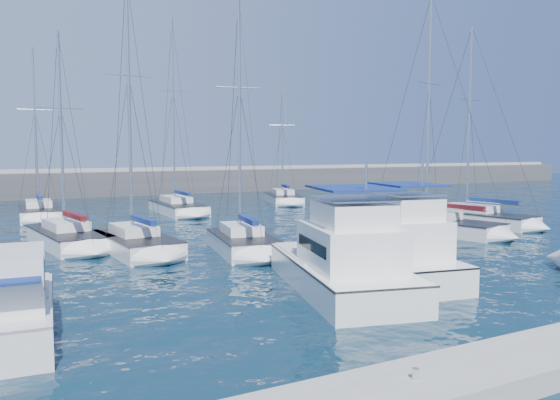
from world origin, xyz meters
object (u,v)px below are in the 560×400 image
sailboat_mid_a (68,238)px  sailboat_back_b (178,207)px  motor_yacht_port_outer (8,310)px  sailboat_back_c (284,199)px  motor_yacht_port_inner (344,264)px  sailboat_mid_d (436,225)px  sailboat_back_a (39,212)px  sailboat_mid_b (136,243)px  motor_yacht_stbd_inner (397,254)px  sailboat_mid_c (243,242)px  sailboat_mid_e (476,218)px

sailboat_mid_a → sailboat_back_b: (10.94, 13.74, 0.04)m
motor_yacht_port_outer → sailboat_back_c: bearing=55.9°
motor_yacht_port_inner → sailboat_mid_d: sailboat_mid_d is taller
sailboat_back_a → sailboat_mid_b: bearing=-77.6°
motor_yacht_stbd_inner → sailboat_mid_c: sailboat_mid_c is taller
sailboat_back_b → sailboat_back_c: size_ratio=1.33×
motor_yacht_port_outer → motor_yacht_port_inner: 12.01m
motor_yacht_stbd_inner → sailboat_mid_d: 14.90m
sailboat_mid_b → sailboat_back_c: (20.71, 21.26, -0.03)m
motor_yacht_port_inner → sailboat_back_a: bearing=120.1°
motor_yacht_port_outer → sailboat_mid_a: 16.83m
motor_yacht_port_outer → sailboat_mid_c: 15.62m
sailboat_mid_a → sailboat_mid_c: size_ratio=0.89×
motor_yacht_stbd_inner → sailboat_mid_a: size_ratio=0.65×
sailboat_back_a → sailboat_back_b: size_ratio=0.81×
motor_yacht_stbd_inner → sailboat_back_a: bearing=122.4°
sailboat_mid_e → sailboat_back_c: bearing=92.3°
sailboat_mid_b → sailboat_mid_d: bearing=-11.5°
sailboat_mid_b → sailboat_mid_e: bearing=-6.3°
sailboat_mid_e → sailboat_back_a: 35.35m
motor_yacht_port_outer → sailboat_back_b: size_ratio=0.38×
sailboat_mid_c → sailboat_mid_d: size_ratio=0.89×
sailboat_mid_a → sailboat_back_b: 17.56m
sailboat_mid_a → sailboat_mid_c: (8.45, -6.49, 0.04)m
motor_yacht_port_inner → sailboat_back_b: bearing=99.5°
sailboat_mid_b → sailboat_mid_e: size_ratio=1.03×
sailboat_mid_c → motor_yacht_port_outer: bearing=-130.6°
motor_yacht_port_outer → sailboat_mid_b: sailboat_mid_b is taller
motor_yacht_stbd_inner → sailboat_back_c: 35.20m
motor_yacht_port_outer → sailboat_mid_b: size_ratio=0.43×
sailboat_mid_b → sailboat_mid_d: 20.22m
motor_yacht_port_outer → sailboat_mid_d: 28.67m
motor_yacht_port_inner → motor_yacht_stbd_inner: same height
sailboat_mid_c → sailboat_back_b: 20.38m
motor_yacht_stbd_inner → sailboat_mid_b: (-8.63, 11.79, -0.59)m
sailboat_mid_d → sailboat_back_a: sailboat_mid_d is taller
motor_yacht_stbd_inner → sailboat_back_c: size_ratio=0.63×
motor_yacht_port_outer → sailboat_mid_c: sailboat_mid_c is taller
motor_yacht_stbd_inner → sailboat_mid_e: bearing=43.9°
sailboat_back_a → sailboat_mid_d: bearing=-40.4°
sailboat_mid_a → sailboat_mid_b: (3.10, -3.91, 0.04)m
sailboat_mid_d → motor_yacht_stbd_inner: bearing=-154.2°
sailboat_mid_a → sailboat_mid_b: bearing=-60.3°
sailboat_mid_e → sailboat_back_c: size_ratio=1.14×
sailboat_mid_c → sailboat_back_a: 23.44m
sailboat_mid_a → motor_yacht_port_outer: bearing=-111.0°
motor_yacht_stbd_inner → sailboat_back_b: size_ratio=0.47×
sailboat_mid_c → sailboat_mid_a: bearing=152.2°
motor_yacht_port_inner → sailboat_mid_c: bearing=104.1°
sailboat_mid_d → sailboat_mid_e: 5.91m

